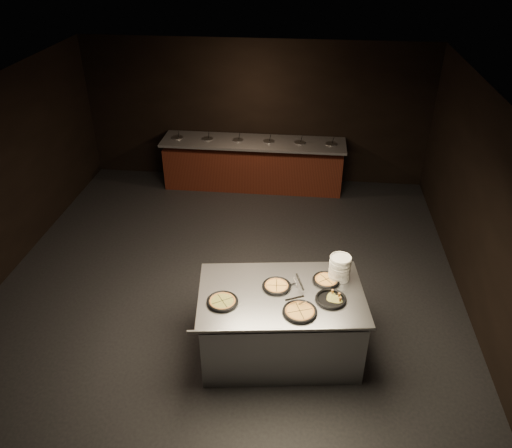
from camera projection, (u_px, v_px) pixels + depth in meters
The scene contains 11 objects.
room at pixel (223, 210), 6.74m from camera, with size 7.02×8.02×2.92m.
salad_bar at pixel (253, 167), 10.29m from camera, with size 3.70×0.83×1.18m.
serving_counter at pixel (280, 324), 6.28m from camera, with size 2.15×1.54×0.96m.
plate_stack at pixel (340, 268), 6.18m from camera, with size 0.27×0.27×0.32m, color silver.
pan_veggie_whole at pixel (222, 301), 5.85m from camera, with size 0.38×0.38×0.04m.
pan_cheese_whole at pixel (277, 286), 6.10m from camera, with size 0.36×0.36×0.04m.
pan_cheese_slices_a at pixel (326, 280), 6.20m from camera, with size 0.35×0.35×0.04m.
pan_cheese_slices_b at pixel (300, 311), 5.70m from camera, with size 0.40×0.40×0.04m.
pan_veggie_slices at pixel (331, 299), 5.89m from camera, with size 0.37×0.37×0.04m.
server_left at pixel (298, 282), 6.07m from camera, with size 0.25×0.30×0.17m.
server_right at pixel (299, 301), 5.77m from camera, with size 0.35×0.11×0.16m.
Camera 1 is at (1.08, -5.76, 4.82)m, focal length 35.00 mm.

